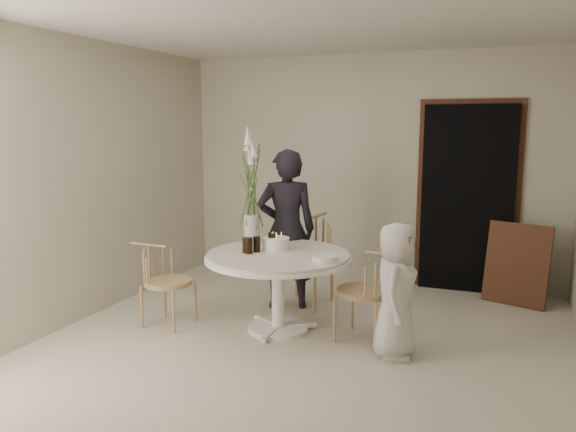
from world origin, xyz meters
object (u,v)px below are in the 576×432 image
(table, at_px, (278,265))
(boy, at_px, (396,290))
(chair_right, at_px, (376,284))
(chair_left, at_px, (158,272))
(flower_vase, at_px, (251,192))
(girl, at_px, (286,229))
(birthday_cake, at_px, (276,244))
(chair_far, at_px, (311,246))

(table, height_order, boy, boy)
(chair_right, height_order, boy, boy)
(chair_left, bearing_deg, chair_right, -79.59)
(chair_right, xyz_separation_m, boy, (0.21, -0.23, 0.03))
(flower_vase, bearing_deg, chair_left, -143.26)
(girl, bearing_deg, chair_left, 19.82)
(birthday_cake, bearing_deg, chair_right, -5.03)
(chair_far, xyz_separation_m, boy, (1.11, -1.13, -0.04))
(boy, height_order, flower_vase, flower_vase)
(girl, relative_size, boy, 1.47)
(chair_left, xyz_separation_m, flower_vase, (0.72, 0.54, 0.74))
(chair_far, relative_size, birthday_cake, 3.78)
(girl, xyz_separation_m, birthday_cake, (0.11, -0.54, -0.03))
(table, distance_m, birthday_cake, 0.22)
(chair_left, bearing_deg, chair_far, -40.82)
(chair_left, xyz_separation_m, boy, (2.23, 0.05, 0.05))
(boy, relative_size, birthday_cake, 4.56)
(chair_right, bearing_deg, chair_far, -126.12)
(birthday_cake, bearing_deg, flower_vase, 151.61)
(chair_left, relative_size, girl, 0.47)
(table, bearing_deg, chair_far, 90.41)
(chair_far, bearing_deg, chair_right, -37.62)
(girl, height_order, birthday_cake, girl)
(boy, bearing_deg, table, 78.36)
(chair_right, distance_m, girl, 1.28)
(chair_far, distance_m, chair_left, 1.63)
(chair_left, bearing_deg, boy, -86.06)
(birthday_cake, height_order, flower_vase, flower_vase)
(table, distance_m, chair_far, 0.94)
(chair_far, bearing_deg, birthday_cake, -86.92)
(chair_far, xyz_separation_m, girl, (-0.17, -0.28, 0.22))
(chair_right, relative_size, boy, 0.73)
(chair_far, bearing_deg, boy, -38.06)
(table, xyz_separation_m, boy, (1.11, -0.19, -0.06))
(girl, height_order, flower_vase, flower_vase)
(chair_left, relative_size, flower_vase, 0.68)
(chair_far, height_order, boy, boy)
(birthday_cake, bearing_deg, table, -60.32)
(table, height_order, flower_vase, flower_vase)
(boy, relative_size, flower_vase, 0.98)
(chair_left, relative_size, boy, 0.70)
(chair_right, relative_size, girl, 0.50)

